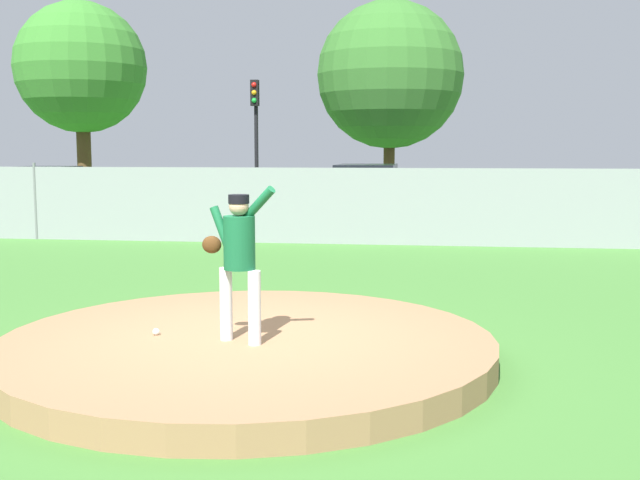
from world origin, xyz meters
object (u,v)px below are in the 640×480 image
(pitcher_youth, at_px, (238,252))
(baseball, at_px, (156,332))
(parked_car_teal, at_px, (367,196))
(traffic_light_near, at_px, (256,122))
(parked_car_navy, at_px, (198,197))
(traffic_cone_orange, at_px, (423,217))
(parked_car_burgundy, at_px, (41,196))

(pitcher_youth, bearing_deg, baseball, 169.89)
(parked_car_teal, bearing_deg, pitcher_youth, -90.76)
(pitcher_youth, height_order, traffic_light_near, traffic_light_near)
(traffic_light_near, bearing_deg, pitcher_youth, -78.09)
(parked_car_navy, xyz_separation_m, traffic_cone_orange, (6.77, -0.16, -0.52))
(pitcher_youth, bearing_deg, parked_car_navy, 108.26)
(baseball, distance_m, traffic_light_near, 19.59)
(parked_car_burgundy, height_order, traffic_cone_orange, parked_car_burgundy)
(traffic_cone_orange, bearing_deg, parked_car_navy, 178.65)
(parked_car_burgundy, bearing_deg, traffic_cone_orange, 1.88)
(parked_car_burgundy, distance_m, traffic_light_near, 7.83)
(baseball, xyz_separation_m, traffic_light_near, (-3.12, 19.13, 2.88))
(pitcher_youth, bearing_deg, traffic_cone_orange, 82.82)
(parked_car_navy, bearing_deg, parked_car_burgundy, -173.55)
(traffic_cone_orange, relative_size, traffic_light_near, 0.12)
(parked_car_teal, distance_m, traffic_light_near, 6.51)
(parked_car_teal, distance_m, parked_car_burgundy, 9.88)
(traffic_cone_orange, bearing_deg, parked_car_burgundy, -178.12)
(pitcher_youth, bearing_deg, traffic_light_near, 101.91)
(parked_car_teal, height_order, parked_car_navy, parked_car_teal)
(parked_car_teal, relative_size, parked_car_navy, 1.01)
(parked_car_navy, distance_m, traffic_cone_orange, 6.79)
(parked_car_teal, bearing_deg, baseball, -94.42)
(baseball, bearing_deg, parked_car_teal, 85.58)
(traffic_light_near, bearing_deg, traffic_cone_orange, -37.64)
(baseball, distance_m, parked_car_burgundy, 16.65)
(traffic_cone_orange, height_order, traffic_light_near, traffic_light_near)
(parked_car_burgundy, distance_m, traffic_cone_orange, 11.53)
(pitcher_youth, height_order, parked_car_navy, pitcher_youth)
(traffic_cone_orange, xyz_separation_m, traffic_light_near, (-5.93, 4.57, 2.92))
(parked_car_burgundy, bearing_deg, parked_car_teal, 3.63)
(baseball, bearing_deg, pitcher_youth, -10.11)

